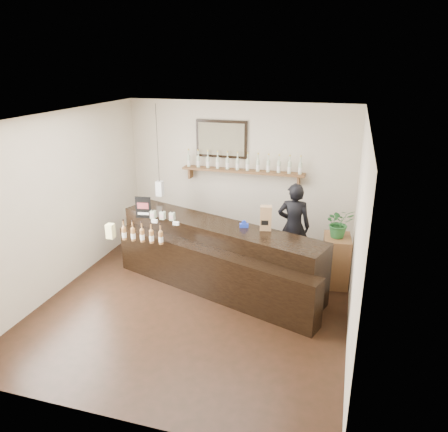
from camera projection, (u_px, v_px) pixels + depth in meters
ground at (198, 300)px, 6.79m from camera, size 5.00×5.00×0.00m
room_shell at (196, 195)px, 6.22m from camera, size 5.00×5.00×5.00m
back_wall_decor at (230, 157)px, 8.38m from camera, size 2.66×0.96×1.69m
counter at (216, 258)px, 7.11m from camera, size 3.66×2.13×1.19m
promo_sign at (143, 207)px, 7.26m from camera, size 0.26×0.06×0.37m
paper_bag at (266, 218)px, 6.75m from camera, size 0.20×0.16×0.39m
tape_dispenser at (244, 225)px, 6.89m from camera, size 0.15×0.09×0.12m
side_cabinet at (336, 260)px, 7.16m from camera, size 0.47×0.61×0.83m
potted_plant at (339, 223)px, 6.94m from camera, size 0.54×0.51×0.48m
shopkeeper at (294, 221)px, 7.57m from camera, size 0.67×0.46×1.77m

